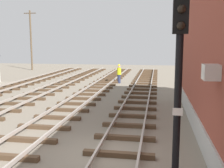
# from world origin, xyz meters

# --- Properties ---
(ground_plane) EXTENTS (81.54, 81.54, 0.00)m
(ground_plane) POSITION_xyz_m (0.00, 0.00, 0.00)
(ground_plane) COLOR slate
(track_near_building) EXTENTS (2.50, 62.73, 0.32)m
(track_near_building) POSITION_xyz_m (0.66, 0.00, 0.13)
(track_near_building) COLOR #4C3826
(track_near_building) RESTS_ON ground
(track_centre) EXTENTS (2.50, 62.73, 0.32)m
(track_centre) POSITION_xyz_m (-3.14, -0.00, 0.13)
(track_centre) COLOR #4C3826
(track_centre) RESTS_ON ground
(signal_mast) EXTENTS (0.36, 0.40, 5.20)m
(signal_mast) POSITION_xyz_m (2.41, -2.16, 3.27)
(signal_mast) COLOR black
(signal_mast) RESTS_ON ground
(utility_pole_far) EXTENTS (1.80, 0.24, 8.60)m
(utility_pole_far) POSITION_xyz_m (-16.39, 28.59, 4.49)
(utility_pole_far) COLOR brown
(utility_pole_far) RESTS_ON ground
(track_worker_foreground) EXTENTS (0.40, 0.40, 1.87)m
(track_worker_foreground) POSITION_xyz_m (-1.83, 17.52, 0.93)
(track_worker_foreground) COLOR #262D4C
(track_worker_foreground) RESTS_ON ground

